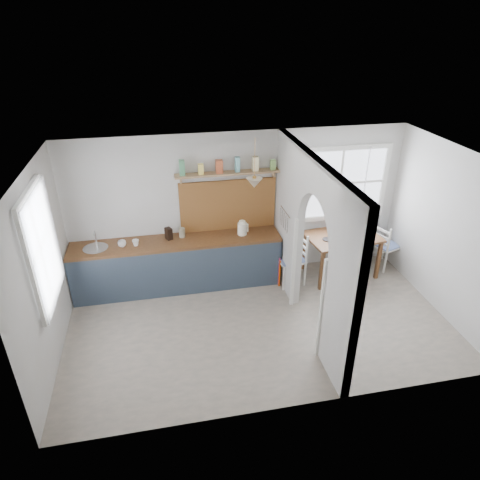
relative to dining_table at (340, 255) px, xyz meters
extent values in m
cube|color=gray|center=(-1.77, -1.14, -0.39)|extent=(5.80, 3.20, 0.01)
cube|color=silver|center=(-1.77, -1.14, 2.21)|extent=(5.80, 3.20, 0.01)
cube|color=silver|center=(-1.77, 0.46, 0.91)|extent=(5.80, 0.01, 2.60)
cube|color=silver|center=(-1.77, -2.74, 0.91)|extent=(5.80, 0.01, 2.60)
cube|color=silver|center=(-4.67, -1.14, 0.91)|extent=(0.01, 3.20, 2.60)
cube|color=silver|center=(1.13, -1.14, 0.91)|extent=(0.01, 3.20, 2.60)
cube|color=silver|center=(-1.07, -2.34, 0.91)|extent=(0.12, 0.80, 2.60)
cube|color=silver|center=(-1.07, -0.14, 0.91)|extent=(0.12, 1.20, 2.60)
cube|color=silver|center=(-1.07, -1.34, 1.69)|extent=(0.12, 1.20, 1.05)
cube|color=brown|center=(-2.90, 0.16, 0.49)|extent=(3.50, 0.60, 0.05)
cube|color=#394757|center=(-2.90, -0.13, 0.04)|extent=(3.50, 0.03, 0.85)
cube|color=black|center=(-2.90, 0.21, 0.04)|extent=(3.46, 0.45, 0.85)
cylinder|color=#B9B9B9|center=(-4.20, 0.16, 0.50)|extent=(0.40, 0.40, 0.02)
cube|color=brown|center=(-1.97, 0.43, 0.96)|extent=(1.65, 0.03, 0.90)
cube|color=tan|center=(-1.97, 0.35, 1.56)|extent=(1.75, 0.20, 0.03)
cube|color=#408858|center=(-2.72, 0.35, 1.67)|extent=(0.09, 0.09, 0.18)
cube|color=gold|center=(-2.42, 0.35, 1.67)|extent=(0.09, 0.09, 0.18)
cube|color=#AB421C|center=(-2.12, 0.35, 1.67)|extent=(0.09, 0.09, 0.18)
cube|color=#59999F|center=(-1.82, 0.35, 1.67)|extent=(0.09, 0.09, 0.18)
cube|color=beige|center=(-1.53, 0.35, 1.67)|extent=(0.09, 0.09, 0.18)
cube|color=#75AC4E|center=(-1.23, 0.35, 1.67)|extent=(0.09, 0.09, 0.18)
cone|color=beige|center=(-1.62, 0.01, 1.49)|extent=(0.26, 0.26, 0.16)
cylinder|color=#B9B9B9|center=(-1.16, -0.24, 1.06)|extent=(0.02, 0.50, 0.02)
imported|color=white|center=(-3.56, 0.12, 0.56)|extent=(0.13, 0.13, 0.10)
imported|color=white|center=(-3.77, 0.13, 0.56)|extent=(0.17, 0.17, 0.10)
cube|color=black|center=(-3.01, 0.25, 0.61)|extent=(0.13, 0.15, 0.20)
cylinder|color=gray|center=(-2.79, 0.28, 0.59)|extent=(0.12, 0.12, 0.16)
cube|color=#DA3B7A|center=(-1.19, -0.15, -0.11)|extent=(0.02, 0.03, 0.54)
cube|color=#D44102|center=(-1.19, -0.19, -0.14)|extent=(0.02, 0.03, 0.53)
imported|color=white|center=(0.28, -0.11, 0.42)|extent=(0.27, 0.27, 0.06)
imported|color=#48814D|center=(-0.21, -0.14, 0.43)|extent=(0.10, 0.10, 0.09)
cylinder|color=black|center=(-0.33, -0.09, 0.40)|extent=(0.17, 0.17, 0.01)
imported|color=#6D3579|center=(-0.01, 0.18, 0.49)|extent=(0.24, 0.24, 0.20)
camera|label=1|loc=(-3.09, -6.20, 3.86)|focal=32.00mm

